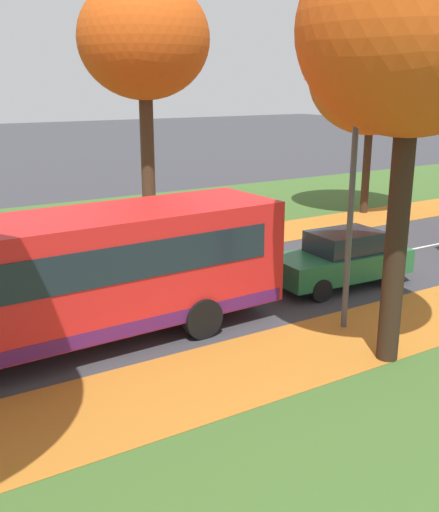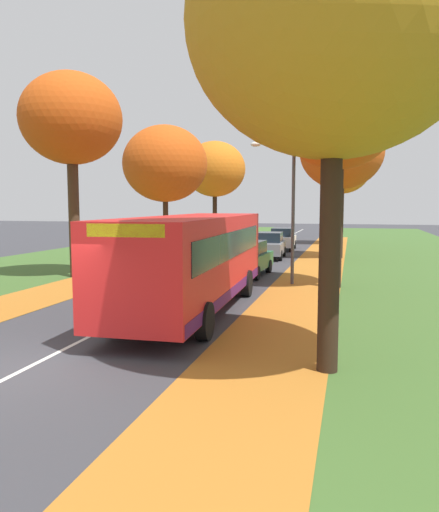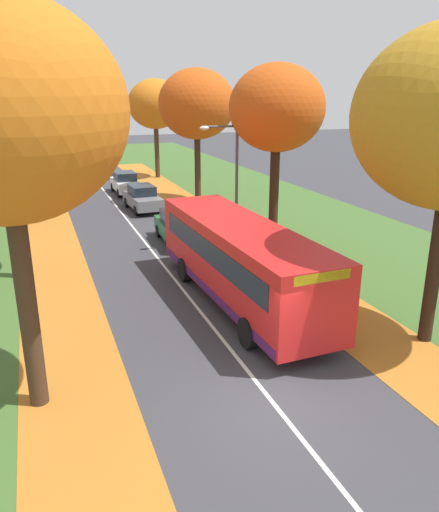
{
  "view_description": "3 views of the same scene",
  "coord_description": "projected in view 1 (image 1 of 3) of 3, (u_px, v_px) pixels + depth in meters",
  "views": [
    {
      "loc": [
        13.92,
        2.65,
        5.71
      ],
      "look_at": [
        0.88,
        10.74,
        1.28
      ],
      "focal_mm": 42.0,
      "sensor_mm": 36.0,
      "label": 1
    },
    {
      "loc": [
        6.37,
        -8.5,
        3.34
      ],
      "look_at": [
        1.99,
        8.0,
        1.57
      ],
      "focal_mm": 35.0,
      "sensor_mm": 36.0,
      "label": 2
    },
    {
      "loc": [
        -5.0,
        -9.46,
        7.45
      ],
      "look_at": [
        1.43,
        7.81,
        1.32
      ],
      "focal_mm": 35.0,
      "sensor_mm": 36.0,
      "label": 3
    }
  ],
  "objects": [
    {
      "name": "grass_verge_left",
      "position": [
        272.0,
        205.0,
        29.25
      ],
      "size": [
        12.0,
        90.0,
        0.01
      ],
      "primitive_type": "cube",
      "color": "#3D6028",
      "rests_on": "ground"
    },
    {
      "name": "leaf_litter_right",
      "position": [
        409.0,
        321.0,
        14.94
      ],
      "size": [
        2.8,
        60.0,
        0.0
      ],
      "primitive_type": "cube",
      "color": "#B26B23",
      "rests_on": "grass_verge_right"
    },
    {
      "name": "tree_right_near",
      "position": [
        414.0,
        32.0,
        11.1
      ],
      "size": [
        4.43,
        4.43,
        8.69
      ],
      "color": "black",
      "rests_on": "ground"
    },
    {
      "name": "car_green_lead",
      "position": [
        341.0,
        259.0,
        17.37
      ],
      "size": [
        1.94,
        4.28,
        1.62
      ],
      "color": "#1E6038",
      "rests_on": "ground"
    },
    {
      "name": "streetlamp_right",
      "position": [
        343.0,
        172.0,
        13.84
      ],
      "size": [
        1.89,
        0.28,
        6.0
      ],
      "color": "#47474C",
      "rests_on": "ground"
    },
    {
      "name": "road_centre_line",
      "position": [
        423.0,
        247.0,
        21.74
      ],
      "size": [
        0.12,
        80.0,
        0.01
      ],
      "primitive_type": "cube",
      "color": "silver",
      "rests_on": "ground"
    },
    {
      "name": "tree_left_mid",
      "position": [
        373.0,
        77.0,
        25.89
      ],
      "size": [
        5.54,
        5.54,
        8.5
      ],
      "color": "#382619",
      "rests_on": "ground"
    },
    {
      "name": "tree_left_near",
      "position": [
        144.0,
        41.0,
        20.52
      ],
      "size": [
        4.56,
        4.56,
        9.24
      ],
      "color": "#422D1E",
      "rests_on": "ground"
    },
    {
      "name": "bus",
      "position": [
        60.0,
        276.0,
        12.95
      ],
      "size": [
        2.91,
        10.48,
        2.98
      ],
      "color": "red",
      "rests_on": "ground"
    },
    {
      "name": "leaf_litter_left",
      "position": [
        216.0,
        241.0,
        22.46
      ],
      "size": [
        2.8,
        60.0,
        0.0
      ],
      "primitive_type": "cube",
      "color": "#B26B23",
      "rests_on": "grass_verge_left"
    }
  ]
}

